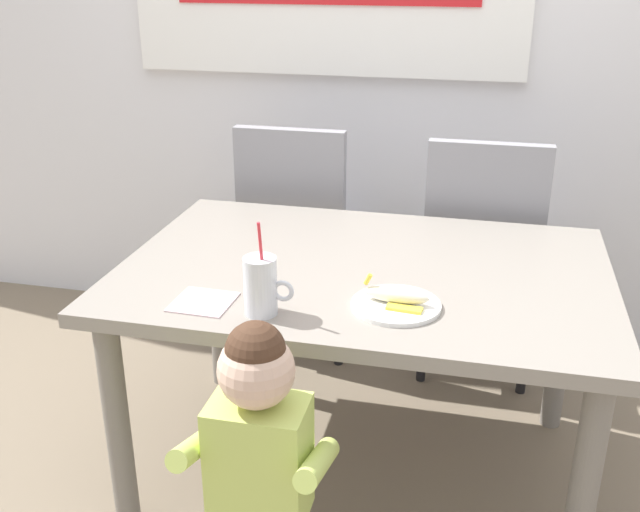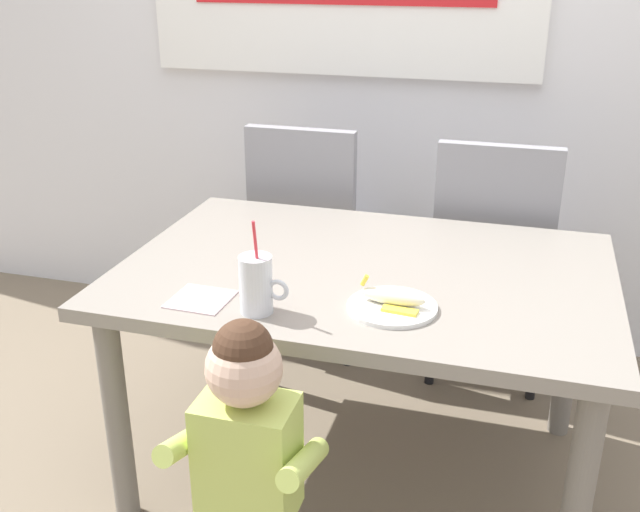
{
  "view_description": "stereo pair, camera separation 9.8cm",
  "coord_description": "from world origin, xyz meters",
  "px_view_note": "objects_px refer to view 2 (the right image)",
  "views": [
    {
      "loc": [
        0.32,
        -1.93,
        1.55
      ],
      "look_at": [
        -0.11,
        -0.1,
        0.77
      ],
      "focal_mm": 41.35,
      "sensor_mm": 36.0,
      "label": 1
    },
    {
      "loc": [
        0.42,
        -1.91,
        1.55
      ],
      "look_at": [
        -0.11,
        -0.1,
        0.77
      ],
      "focal_mm": 41.35,
      "sensor_mm": 36.0,
      "label": 2
    }
  ],
  "objects_px": {
    "dining_chair_right": "(493,249)",
    "milk_cup": "(257,288)",
    "dining_chair_left": "(310,226)",
    "paper_napkin": "(201,299)",
    "peeled_banana": "(393,297)",
    "dining_table": "(365,296)",
    "toddler_standing": "(247,445)",
    "snack_plate": "(392,307)"
  },
  "relations": [
    {
      "from": "dining_chair_left",
      "to": "paper_napkin",
      "type": "distance_m",
      "value": 1.08
    },
    {
      "from": "milk_cup",
      "to": "paper_napkin",
      "type": "bearing_deg",
      "value": 172.52
    },
    {
      "from": "dining_chair_left",
      "to": "dining_chair_right",
      "type": "relative_size",
      "value": 1.0
    },
    {
      "from": "paper_napkin",
      "to": "toddler_standing",
      "type": "bearing_deg",
      "value": -51.61
    },
    {
      "from": "dining_chair_left",
      "to": "peeled_banana",
      "type": "xyz_separation_m",
      "value": [
        0.52,
        -0.97,
        0.2
      ]
    },
    {
      "from": "toddler_standing",
      "to": "snack_plate",
      "type": "bearing_deg",
      "value": 57.8
    },
    {
      "from": "toddler_standing",
      "to": "paper_napkin",
      "type": "bearing_deg",
      "value": 128.39
    },
    {
      "from": "dining_table",
      "to": "dining_chair_right",
      "type": "xyz_separation_m",
      "value": [
        0.33,
        0.68,
        -0.08
      ]
    },
    {
      "from": "dining_table",
      "to": "dining_chair_left",
      "type": "bearing_deg",
      "value": 118.18
    },
    {
      "from": "milk_cup",
      "to": "paper_napkin",
      "type": "relative_size",
      "value": 1.68
    },
    {
      "from": "dining_chair_left",
      "to": "toddler_standing",
      "type": "bearing_deg",
      "value": 101.12
    },
    {
      "from": "dining_table",
      "to": "milk_cup",
      "type": "distance_m",
      "value": 0.43
    },
    {
      "from": "peeled_banana",
      "to": "dining_table",
      "type": "bearing_deg",
      "value": 117.79
    },
    {
      "from": "dining_chair_left",
      "to": "dining_chair_right",
      "type": "bearing_deg",
      "value": 176.29
    },
    {
      "from": "dining_table",
      "to": "milk_cup",
      "type": "relative_size",
      "value": 5.54
    },
    {
      "from": "milk_cup",
      "to": "peeled_banana",
      "type": "xyz_separation_m",
      "value": [
        0.33,
        0.11,
        -0.04
      ]
    },
    {
      "from": "dining_chair_left",
      "to": "snack_plate",
      "type": "distance_m",
      "value": 1.12
    },
    {
      "from": "snack_plate",
      "to": "paper_napkin",
      "type": "xyz_separation_m",
      "value": [
        -0.49,
        -0.09,
        -0.0
      ]
    },
    {
      "from": "dining_table",
      "to": "paper_napkin",
      "type": "bearing_deg",
      "value": -137.77
    },
    {
      "from": "toddler_standing",
      "to": "snack_plate",
      "type": "height_order",
      "value": "toddler_standing"
    },
    {
      "from": "dining_chair_left",
      "to": "paper_napkin",
      "type": "relative_size",
      "value": 6.4
    },
    {
      "from": "dining_chair_right",
      "to": "snack_plate",
      "type": "relative_size",
      "value": 4.17
    },
    {
      "from": "dining_chair_right",
      "to": "peeled_banana",
      "type": "xyz_separation_m",
      "value": [
        -0.2,
        -0.92,
        0.2
      ]
    },
    {
      "from": "milk_cup",
      "to": "dining_table",
      "type": "bearing_deg",
      "value": 60.64
    },
    {
      "from": "dining_chair_left",
      "to": "peeled_banana",
      "type": "height_order",
      "value": "dining_chair_left"
    },
    {
      "from": "milk_cup",
      "to": "paper_napkin",
      "type": "xyz_separation_m",
      "value": [
        -0.17,
        0.02,
        -0.06
      ]
    },
    {
      "from": "dining_chair_right",
      "to": "peeled_banana",
      "type": "bearing_deg",
      "value": 77.72
    },
    {
      "from": "dining_table",
      "to": "paper_napkin",
      "type": "distance_m",
      "value": 0.5
    },
    {
      "from": "dining_chair_right",
      "to": "dining_table",
      "type": "bearing_deg",
      "value": 64.41
    },
    {
      "from": "dining_chair_right",
      "to": "paper_napkin",
      "type": "relative_size",
      "value": 6.4
    },
    {
      "from": "dining_chair_right",
      "to": "toddler_standing",
      "type": "xyz_separation_m",
      "value": [
        -0.45,
        -1.32,
        -0.02
      ]
    },
    {
      "from": "dining_chair_right",
      "to": "milk_cup",
      "type": "xyz_separation_m",
      "value": [
        -0.53,
        -1.04,
        0.24
      ]
    },
    {
      "from": "milk_cup",
      "to": "toddler_standing",
      "type": "bearing_deg",
      "value": -75.02
    },
    {
      "from": "paper_napkin",
      "to": "peeled_banana",
      "type": "bearing_deg",
      "value": 10.5
    },
    {
      "from": "milk_cup",
      "to": "peeled_banana",
      "type": "bearing_deg",
      "value": 19.14
    },
    {
      "from": "dining_table",
      "to": "dining_chair_left",
      "type": "relative_size",
      "value": 1.45
    },
    {
      "from": "milk_cup",
      "to": "snack_plate",
      "type": "bearing_deg",
      "value": 18.72
    },
    {
      "from": "dining_table",
      "to": "toddler_standing",
      "type": "relative_size",
      "value": 1.66
    },
    {
      "from": "dining_table",
      "to": "milk_cup",
      "type": "xyz_separation_m",
      "value": [
        -0.2,
        -0.35,
        0.16
      ]
    },
    {
      "from": "dining_table",
      "to": "paper_napkin",
      "type": "xyz_separation_m",
      "value": [
        -0.36,
        -0.33,
        0.09
      ]
    },
    {
      "from": "dining_chair_left",
      "to": "snack_plate",
      "type": "xyz_separation_m",
      "value": [
        0.52,
        -0.97,
        0.18
      ]
    },
    {
      "from": "peeled_banana",
      "to": "dining_chair_right",
      "type": "bearing_deg",
      "value": 77.72
    }
  ]
}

